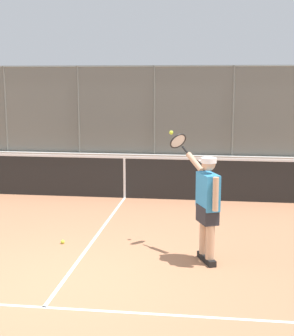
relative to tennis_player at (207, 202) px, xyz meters
The scene contains 6 objects.
ground_plane 2.35m from the tennis_player, 29.41° to the left, with size 60.00×60.00×0.00m, color #B27551.
court_line_markings 2.98m from the tennis_player, 48.18° to the left, with size 8.62×10.17×0.01m.
fence_backdrop 10.34m from the tennis_player, 79.46° to the right, with size 18.57×1.37×3.09m.
tennis_net 4.26m from the tennis_player, 63.50° to the right, with size 11.07×0.09×1.07m.
tennis_player is the anchor object (origin of this frame).
tennis_ball_mid_court 2.56m from the tennis_player, 12.10° to the right, with size 0.07×0.07×0.07m, color #C1D138.
Camera 1 is at (-1.95, 6.11, 2.71)m, focal length 53.70 mm.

